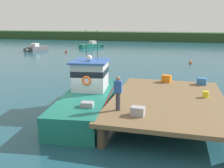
# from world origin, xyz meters

# --- Properties ---
(ground_plane) EXTENTS (200.00, 200.00, 0.00)m
(ground_plane) POSITION_xyz_m (0.00, 0.00, 0.00)
(ground_plane) COLOR #1E4C5B
(dock) EXTENTS (6.00, 9.00, 1.20)m
(dock) POSITION_xyz_m (4.80, 0.00, 1.07)
(dock) COLOR #4C3D2D
(dock) RESTS_ON ground
(main_fishing_boat) EXTENTS (3.52, 9.95, 4.80)m
(main_fishing_boat) POSITION_xyz_m (0.13, 0.13, 1.01)
(main_fishing_boat) COLOR #196B5B
(main_fishing_boat) RESTS_ON ground
(crate_stack_near_edge) EXTENTS (0.68, 0.57, 0.44)m
(crate_stack_near_edge) POSITION_xyz_m (6.83, 3.74, 1.42)
(crate_stack_near_edge) COLOR #3370B2
(crate_stack_near_edge) RESTS_ON dock
(crate_single_by_cleat) EXTENTS (0.63, 0.48, 0.39)m
(crate_single_by_cleat) POSITION_xyz_m (3.58, -3.02, 1.40)
(crate_single_by_cleat) COLOR #9E9EA3
(crate_single_by_cleat) RESTS_ON dock
(crate_stack_mid_dock) EXTENTS (0.70, 0.59, 0.48)m
(crate_stack_mid_dock) POSITION_xyz_m (4.51, 3.88, 1.44)
(crate_stack_mid_dock) COLOR orange
(crate_stack_mid_dock) RESTS_ON dock
(bait_bucket) EXTENTS (0.32, 0.32, 0.34)m
(bait_bucket) POSITION_xyz_m (6.79, 0.67, 1.37)
(bait_bucket) COLOR yellow
(bait_bucket) RESTS_ON dock
(deckhand_by_the_boat) EXTENTS (0.36, 0.22, 1.63)m
(deckhand_by_the_boat) POSITION_xyz_m (2.57, -2.59, 2.06)
(deckhand_by_the_boat) COLOR #383842
(deckhand_by_the_boat) RESTS_ON dock
(moored_boat_near_channel) EXTENTS (2.20, 5.76, 1.44)m
(moored_boat_near_channel) POSITION_xyz_m (-20.51, 28.78, 0.49)
(moored_boat_near_channel) COLOR #4C4C51
(moored_boat_near_channel) RESTS_ON ground
(moored_boat_far_left) EXTENTS (4.20, 5.26, 1.44)m
(moored_boat_far_left) POSITION_xyz_m (-12.48, 36.85, 0.49)
(moored_boat_far_left) COLOR #196B5B
(moored_boat_far_left) RESTS_ON ground
(mooring_buoy_spare_mooring) EXTENTS (0.39, 0.39, 0.39)m
(mooring_buoy_spare_mooring) POSITION_xyz_m (6.82, 20.22, 0.19)
(mooring_buoy_spare_mooring) COLOR #EA5B19
(mooring_buoy_spare_mooring) RESTS_ON ground
(mooring_buoy_channel_marker) EXTENTS (0.40, 0.40, 0.40)m
(mooring_buoy_channel_marker) POSITION_xyz_m (-13.85, 27.38, 0.20)
(mooring_buoy_channel_marker) COLOR red
(mooring_buoy_channel_marker) RESTS_ON ground
(mooring_buoy_inshore) EXTENTS (0.49, 0.49, 0.49)m
(mooring_buoy_inshore) POSITION_xyz_m (-3.76, 8.67, 0.25)
(mooring_buoy_inshore) COLOR silver
(mooring_buoy_inshore) RESTS_ON ground
(mooring_buoy_outer) EXTENTS (0.41, 0.41, 0.41)m
(mooring_buoy_outer) POSITION_xyz_m (-7.17, 16.61, 0.20)
(mooring_buoy_outer) COLOR silver
(mooring_buoy_outer) RESTS_ON ground
(far_shoreline) EXTENTS (120.00, 8.00, 2.40)m
(far_shoreline) POSITION_xyz_m (0.00, 62.00, 1.20)
(far_shoreline) COLOR #284723
(far_shoreline) RESTS_ON ground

